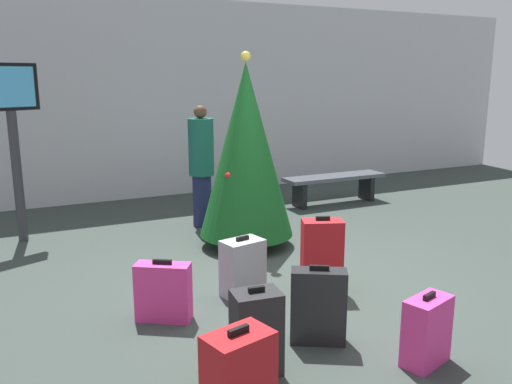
# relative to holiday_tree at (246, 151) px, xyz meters

# --- Properties ---
(ground_plane) EXTENTS (16.00, 16.00, 0.00)m
(ground_plane) POSITION_rel_holiday_tree_xyz_m (-0.19, -1.53, -1.22)
(ground_plane) COLOR #38423D
(back_wall) EXTENTS (16.00, 0.20, 3.41)m
(back_wall) POSITION_rel_holiday_tree_xyz_m (-0.19, 3.34, 0.49)
(back_wall) COLOR silver
(back_wall) RESTS_ON ground_plane
(holiday_tree) EXTENTS (1.16, 1.16, 2.39)m
(holiday_tree) POSITION_rel_holiday_tree_xyz_m (0.00, 0.00, 0.00)
(holiday_tree) COLOR #4C3319
(holiday_tree) RESTS_ON ground_plane
(flight_info_kiosk) EXTENTS (0.69, 0.34, 2.26)m
(flight_info_kiosk) POSITION_rel_holiday_tree_xyz_m (-2.55, 1.45, 0.31)
(flight_info_kiosk) COLOR #333338
(flight_info_kiosk) RESTS_ON ground_plane
(waiting_bench) EXTENTS (1.79, 0.44, 0.48)m
(waiting_bench) POSITION_rel_holiday_tree_xyz_m (2.27, 1.43, -0.85)
(waiting_bench) COLOR #4C5159
(waiting_bench) RESTS_ON ground_plane
(traveller_0) EXTENTS (0.50, 0.50, 1.71)m
(traveller_0) POSITION_rel_holiday_tree_xyz_m (-0.19, 1.10, -0.31)
(traveller_0) COLOR #1E234C
(traveller_0) RESTS_ON ground_plane
(suitcase_0) EXTENTS (0.44, 0.33, 0.60)m
(suitcase_0) POSITION_rel_holiday_tree_xyz_m (-0.67, -1.39, -0.93)
(suitcase_0) COLOR #9EA0A5
(suitcase_0) RESTS_ON ground_plane
(suitcase_1) EXTENTS (0.47, 0.38, 0.65)m
(suitcase_1) POSITION_rel_holiday_tree_xyz_m (-0.51, -2.50, -0.91)
(suitcase_1) COLOR #232326
(suitcase_1) RESTS_ON ground_plane
(suitcase_2) EXTENTS (0.45, 0.36, 0.78)m
(suitcase_2) POSITION_rel_holiday_tree_xyz_m (0.06, -1.66, -0.84)
(suitcase_2) COLOR #B2191E
(suitcase_2) RESTS_ON ground_plane
(suitcase_3) EXTENTS (0.50, 0.41, 0.56)m
(suitcase_3) POSITION_rel_holiday_tree_xyz_m (-1.52, -1.58, -0.96)
(suitcase_3) COLOR #E5388C
(suitcase_3) RESTS_ON ground_plane
(suitcase_4) EXTENTS (0.37, 0.29, 0.66)m
(suitcase_4) POSITION_rel_holiday_tree_xyz_m (-1.15, -2.69, -0.90)
(suitcase_4) COLOR #232326
(suitcase_4) RESTS_ON ground_plane
(suitcase_6) EXTENTS (0.43, 0.31, 0.56)m
(suitcase_6) POSITION_rel_holiday_tree_xyz_m (0.05, -3.12, -0.96)
(suitcase_6) COLOR #E5388C
(suitcase_6) RESTS_ON ground_plane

